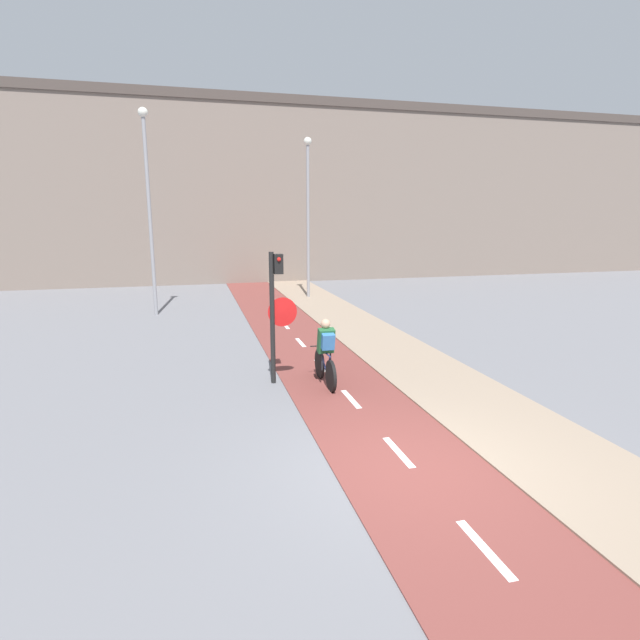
{
  "coord_description": "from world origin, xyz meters",
  "views": [
    {
      "loc": [
        -3.12,
        -6.47,
        3.77
      ],
      "look_at": [
        0.0,
        5.61,
        1.2
      ],
      "focal_mm": 28.0,
      "sensor_mm": 36.0,
      "label": 1
    }
  ],
  "objects": [
    {
      "name": "ground_plane",
      "position": [
        0.0,
        0.0,
        0.0
      ],
      "size": [
        120.0,
        120.0,
        0.0
      ],
      "primitive_type": "plane",
      "color": "slate"
    },
    {
      "name": "bike_lane",
      "position": [
        0.0,
        0.0,
        0.01
      ],
      "size": [
        2.4,
        60.0,
        0.02
      ],
      "color": "brown",
      "rests_on": "ground_plane"
    },
    {
      "name": "sidewalk_strip",
      "position": [
        2.4,
        0.0,
        0.03
      ],
      "size": [
        2.4,
        60.0,
        0.05
      ],
      "color": "gray",
      "rests_on": "ground_plane"
    },
    {
      "name": "building_row_background",
      "position": [
        0.0,
        25.23,
        5.26
      ],
      "size": [
        60.0,
        5.2,
        10.5
      ],
      "color": "slate",
      "rests_on": "ground_plane"
    },
    {
      "name": "traffic_light_pole",
      "position": [
        -1.31,
        4.52,
        1.88
      ],
      "size": [
        0.67,
        0.25,
        3.03
      ],
      "color": "black",
      "rests_on": "ground_plane"
    },
    {
      "name": "street_lamp_far",
      "position": [
        -4.55,
        13.89,
        4.64
      ],
      "size": [
        0.36,
        0.36,
        7.72
      ],
      "color": "gray",
      "rests_on": "ground_plane"
    },
    {
      "name": "street_lamp_sidewalk",
      "position": [
        2.25,
        16.56,
        4.43
      ],
      "size": [
        0.36,
        0.36,
        7.32
      ],
      "color": "gray",
      "rests_on": "ground_plane"
    },
    {
      "name": "cyclist_near",
      "position": [
        -0.27,
        4.06,
        0.73
      ],
      "size": [
        0.46,
        1.71,
        1.54
      ],
      "color": "black",
      "rests_on": "ground_plane"
    }
  ]
}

